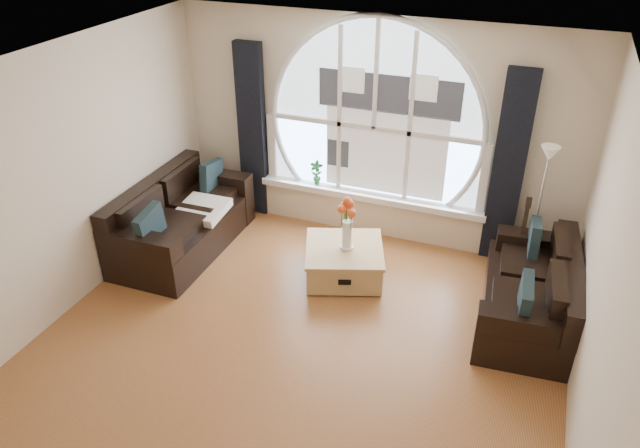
{
  "coord_description": "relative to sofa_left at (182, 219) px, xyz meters",
  "views": [
    {
      "loc": [
        1.83,
        -3.87,
        4.02
      ],
      "look_at": [
        0.0,
        0.9,
        1.05
      ],
      "focal_mm": 33.88,
      "sensor_mm": 36.0,
      "label": 1
    }
  ],
  "objects": [
    {
      "name": "potted_plant",
      "position": [
        1.28,
        1.2,
        0.31
      ],
      "size": [
        0.19,
        0.14,
        0.32
      ],
      "primitive_type": "imported",
      "rotation": [
        0.0,
        0.0,
        0.19
      ],
      "color": "#1E6023",
      "rests_on": "window_sill"
    },
    {
      "name": "sofa_left",
      "position": [
        0.0,
        0.0,
        0.0
      ],
      "size": [
        0.98,
        1.94,
        0.86
      ],
      "primitive_type": "cube",
      "rotation": [
        0.0,
        0.0,
        0.01
      ],
      "color": "black",
      "rests_on": "ground"
    },
    {
      "name": "floor_lamp",
      "position": [
        3.99,
        0.9,
        0.4
      ],
      "size": [
        0.24,
        0.24,
        1.6
      ],
      "primitive_type": "cube",
      "color": "#B2B2B2",
      "rests_on": "ground"
    },
    {
      "name": "curtain_right",
      "position": [
        3.6,
        1.18,
        0.75
      ],
      "size": [
        0.35,
        0.12,
        2.3
      ],
      "primitive_type": "cube",
      "color": "black",
      "rests_on": "ground"
    },
    {
      "name": "arched_window",
      "position": [
        2.0,
        1.27,
        1.23
      ],
      "size": [
        2.6,
        0.06,
        2.15
      ],
      "primitive_type": "cube",
      "color": "silver",
      "rests_on": "wall_back"
    },
    {
      "name": "throw_blanket",
      "position": [
        0.2,
        0.14,
        0.1
      ],
      "size": [
        0.56,
        0.56,
        0.1
      ],
      "primitive_type": "cube",
      "rotation": [
        0.0,
        0.0,
        0.02
      ],
      "color": "silver",
      "rests_on": "sofa_left"
    },
    {
      "name": "ceiling",
      "position": [
        2.0,
        -1.45,
        2.3
      ],
      "size": [
        5.0,
        5.5,
        0.01
      ],
      "primitive_type": "cube",
      "color": "silver",
      "rests_on": "ground"
    },
    {
      "name": "wall_left",
      "position": [
        -0.5,
        -1.45,
        0.95
      ],
      "size": [
        0.01,
        5.5,
        2.7
      ],
      "primitive_type": "cube",
      "color": "beige",
      "rests_on": "ground"
    },
    {
      "name": "ground",
      "position": [
        2.0,
        -1.45,
        -0.4
      ],
      "size": [
        5.0,
        5.5,
        0.01
      ],
      "primitive_type": "cube",
      "color": "brown",
      "rests_on": "ground"
    },
    {
      "name": "coffee_chest",
      "position": [
        2.04,
        0.12,
        -0.19
      ],
      "size": [
        1.11,
        1.11,
        0.42
      ],
      "primitive_type": "cube",
      "rotation": [
        0.0,
        0.0,
        0.35
      ],
      "color": "#AD874D",
      "rests_on": "ground"
    },
    {
      "name": "wall_back",
      "position": [
        2.0,
        1.3,
        0.95
      ],
      "size": [
        5.0,
        0.01,
        2.7
      ],
      "primitive_type": "cube",
      "color": "beige",
      "rests_on": "ground"
    },
    {
      "name": "guitar",
      "position": [
        3.88,
        0.86,
        0.13
      ],
      "size": [
        0.37,
        0.25,
        1.06
      ],
      "primitive_type": "cube",
      "rotation": [
        0.0,
        0.0,
        0.04
      ],
      "color": "#995E31",
      "rests_on": "ground"
    },
    {
      "name": "attic_slope",
      "position": [
        4.2,
        -1.45,
        1.95
      ],
      "size": [
        0.92,
        5.5,
        0.72
      ],
      "primitive_type": "cube",
      "color": "silver",
      "rests_on": "ground"
    },
    {
      "name": "window_sill",
      "position": [
        2.0,
        1.2,
        0.11
      ],
      "size": [
        2.9,
        0.22,
        0.08
      ],
      "primitive_type": "cube",
      "color": "white",
      "rests_on": "wall_back"
    },
    {
      "name": "wall_right",
      "position": [
        4.5,
        -1.45,
        0.95
      ],
      "size": [
        0.01,
        5.5,
        2.7
      ],
      "primitive_type": "cube",
      "color": "beige",
      "rests_on": "ground"
    },
    {
      "name": "neighbor_house",
      "position": [
        2.15,
        1.25,
        1.1
      ],
      "size": [
        1.7,
        0.02,
        1.5
      ],
      "primitive_type": "cube",
      "color": "silver",
      "rests_on": "wall_back"
    },
    {
      "name": "curtain_left",
      "position": [
        0.4,
        1.18,
        0.75
      ],
      "size": [
        0.35,
        0.12,
        2.3
      ],
      "primitive_type": "cube",
      "color": "black",
      "rests_on": "ground"
    },
    {
      "name": "vase_flowers",
      "position": [
        2.07,
        0.12,
        0.37
      ],
      "size": [
        0.24,
        0.24,
        0.7
      ],
      "primitive_type": "cube",
      "color": "white",
      "rests_on": "coffee_chest"
    },
    {
      "name": "sofa_right",
      "position": [
        4.05,
        0.07,
        0.0
      ],
      "size": [
        1.0,
        1.8,
        0.77
      ],
      "primitive_type": "cube",
      "rotation": [
        0.0,
        0.0,
        0.08
      ],
      "color": "black",
      "rests_on": "ground"
    },
    {
      "name": "window_frame",
      "position": [
        2.0,
        1.24,
        1.23
      ],
      "size": [
        2.76,
        0.08,
        2.15
      ],
      "primitive_type": "cube",
      "color": "white",
      "rests_on": "wall_back"
    }
  ]
}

